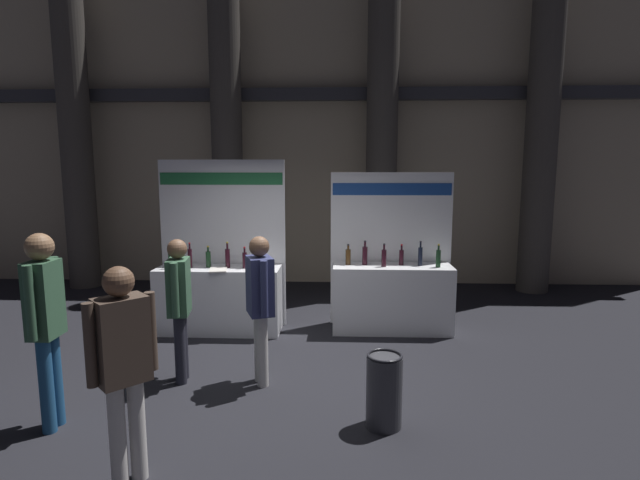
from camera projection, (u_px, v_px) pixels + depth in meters
The scene contains 9 objects.
ground_plane at pixel (278, 376), 5.68m from camera, with size 29.36×29.36×0.00m, color black.
hall_colonnade at pixel (306, 119), 9.86m from camera, with size 14.68×1.11×6.98m.
exhibitor_booth_0 at pixel (220, 290), 7.22m from camera, with size 1.89×0.73×2.52m.
exhibitor_booth_1 at pixel (392, 291), 7.25m from camera, with size 1.82×0.66×2.33m.
trash_bin at pixel (384, 390), 4.54m from camera, with size 0.34×0.34×0.70m.
visitor_0 at pixel (45, 315), 4.40m from camera, with size 0.24×0.49×1.83m.
visitor_1 at pixel (123, 357), 3.62m from camera, with size 0.42×0.42×1.70m.
visitor_3 at pixel (260, 297), 5.36m from camera, with size 0.36×0.50×1.67m.
visitor_8 at pixel (179, 299), 5.43m from camera, with size 0.27×0.53×1.63m.
Camera 1 is at (0.72, -5.36, 2.40)m, focal length 27.45 mm.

